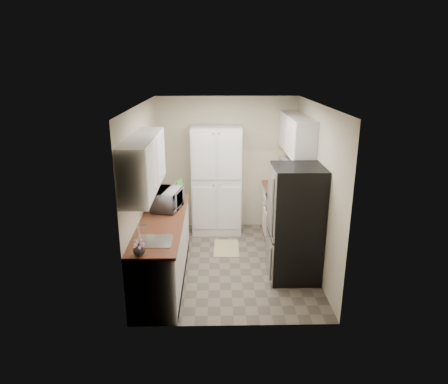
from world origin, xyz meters
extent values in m
plane|color=#665B4C|center=(0.00, 0.00, 0.00)|extent=(3.20, 3.20, 0.00)
cube|color=beige|center=(0.00, 1.60, 1.25)|extent=(2.60, 0.04, 2.50)
cube|color=beige|center=(0.00, -1.60, 1.25)|extent=(2.60, 0.04, 2.50)
cube|color=beige|center=(-1.30, 0.00, 1.25)|extent=(0.04, 3.20, 2.50)
cube|color=beige|center=(1.30, 0.00, 1.25)|extent=(0.04, 3.20, 2.50)
cube|color=white|center=(0.00, 0.00, 2.50)|extent=(2.60, 3.20, 0.04)
cube|color=silver|center=(-1.13, -0.75, 1.83)|extent=(0.33, 1.60, 0.70)
cube|color=silver|center=(1.13, 0.82, 1.89)|extent=(0.33, 1.55, 0.58)
cube|color=#99999E|center=(1.07, 0.39, 1.52)|extent=(0.45, 0.76, 0.13)
cube|color=#B7B7BC|center=(-0.99, -1.15, 0.93)|extent=(0.45, 0.40, 0.02)
cube|color=brown|center=(-1.29, 0.20, 1.18)|extent=(0.02, 0.22, 0.22)
cube|color=silver|center=(-0.20, 1.32, 1.00)|extent=(0.90, 0.55, 2.00)
cube|color=silver|center=(-0.99, -0.43, 0.44)|extent=(0.60, 2.30, 0.88)
cube|color=brown|center=(-0.99, -0.43, 0.90)|extent=(0.63, 2.33, 0.04)
cube|color=silver|center=(0.99, 1.19, 0.44)|extent=(0.60, 0.80, 0.88)
cube|color=brown|center=(0.99, 1.19, 0.90)|extent=(0.63, 0.83, 0.04)
cube|color=#B7B7BC|center=(0.97, 0.39, 0.45)|extent=(0.64, 0.76, 0.90)
cube|color=black|center=(0.97, 0.39, 0.92)|extent=(0.66, 0.78, 0.03)
cube|color=black|center=(1.26, 0.39, 1.02)|extent=(0.06, 0.76, 0.22)
cube|color=#E7A095|center=(0.60, 0.25, 0.55)|extent=(0.01, 0.16, 0.42)
cube|color=#F0E6C5|center=(0.60, 0.49, 0.55)|extent=(0.01, 0.16, 0.42)
cube|color=#B7B7BC|center=(0.94, -0.41, 0.85)|extent=(0.70, 0.72, 1.70)
imported|color=silver|center=(-0.95, 0.04, 1.07)|extent=(0.48, 0.62, 0.31)
cylinder|color=black|center=(-1.14, 0.53, 1.06)|extent=(0.07, 0.07, 0.28)
imported|color=white|center=(-1.11, -1.51, 0.99)|extent=(0.18, 0.18, 0.15)
cube|color=green|center=(-0.81, 0.68, 1.06)|extent=(0.08, 0.21, 0.27)
cube|color=#BCBDC1|center=(1.09, 1.31, 1.04)|extent=(0.35, 0.43, 0.24)
cube|color=#C6B682|center=(-0.04, 0.54, 0.01)|extent=(0.45, 0.69, 0.01)
camera|label=1|loc=(-0.21, -5.74, 3.05)|focal=32.00mm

